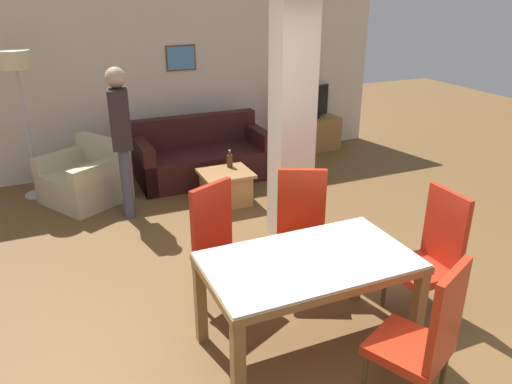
{
  "coord_description": "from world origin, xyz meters",
  "views": [
    {
      "loc": [
        -1.6,
        -2.7,
        2.6
      ],
      "look_at": [
        0.0,
        0.96,
        0.93
      ],
      "focal_mm": 35.0,
      "sensor_mm": 36.0,
      "label": 1
    }
  ],
  "objects_px": {
    "sofa": "(202,158)",
    "tv_screen": "(308,104)",
    "dining_chair_far_right": "(301,228)",
    "dining_chair_head_right": "(431,252)",
    "bottle": "(230,160)",
    "dining_chair_far_left": "(222,245)",
    "tv_stand": "(307,135)",
    "armchair": "(87,180)",
    "floor_lamp": "(17,73)",
    "dining_chair_near_right": "(425,336)",
    "dining_table": "(308,279)",
    "standing_person": "(121,132)",
    "coffee_table": "(226,187)"
  },
  "relations": [
    {
      "from": "dining_chair_far_left",
      "to": "bottle",
      "type": "distance_m",
      "value": 2.33
    },
    {
      "from": "dining_table",
      "to": "coffee_table",
      "type": "distance_m",
      "value": 2.86
    },
    {
      "from": "dining_chair_head_right",
      "to": "dining_chair_near_right",
      "type": "height_order",
      "value": "same"
    },
    {
      "from": "sofa",
      "to": "tv_stand",
      "type": "height_order",
      "value": "sofa"
    },
    {
      "from": "tv_stand",
      "to": "dining_chair_far_right",
      "type": "bearing_deg",
      "value": -119.84
    },
    {
      "from": "coffee_table",
      "to": "floor_lamp",
      "type": "bearing_deg",
      "value": 150.56
    },
    {
      "from": "dining_chair_far_left",
      "to": "standing_person",
      "type": "bearing_deg",
      "value": -104.58
    },
    {
      "from": "coffee_table",
      "to": "bottle",
      "type": "distance_m",
      "value": 0.35
    },
    {
      "from": "dining_chair_far_left",
      "to": "dining_chair_far_right",
      "type": "bearing_deg",
      "value": 155.32
    },
    {
      "from": "dining_chair_far_left",
      "to": "armchair",
      "type": "bearing_deg",
      "value": -99.17
    },
    {
      "from": "coffee_table",
      "to": "dining_chair_far_right",
      "type": "bearing_deg",
      "value": -90.23
    },
    {
      "from": "coffee_table",
      "to": "standing_person",
      "type": "relative_size",
      "value": 0.36
    },
    {
      "from": "dining_chair_near_right",
      "to": "tv_stand",
      "type": "xyz_separation_m",
      "value": [
        2.0,
        5.11,
        -0.29
      ]
    },
    {
      "from": "dining_chair_far_left",
      "to": "dining_chair_far_right",
      "type": "height_order",
      "value": "same"
    },
    {
      "from": "dining_chair_head_right",
      "to": "dining_chair_far_left",
      "type": "height_order",
      "value": "same"
    },
    {
      "from": "armchair",
      "to": "floor_lamp",
      "type": "relative_size",
      "value": 0.64
    },
    {
      "from": "dining_chair_near_right",
      "to": "tv_stand",
      "type": "height_order",
      "value": "dining_chair_near_right"
    },
    {
      "from": "dining_chair_far_left",
      "to": "tv_stand",
      "type": "distance_m",
      "value": 4.47
    },
    {
      "from": "dining_table",
      "to": "standing_person",
      "type": "xyz_separation_m",
      "value": [
        -0.8,
        2.97,
        0.42
      ]
    },
    {
      "from": "dining_chair_near_right",
      "to": "standing_person",
      "type": "bearing_deg",
      "value": 82.11
    },
    {
      "from": "sofa",
      "to": "armchair",
      "type": "relative_size",
      "value": 1.55
    },
    {
      "from": "armchair",
      "to": "tv_stand",
      "type": "height_order",
      "value": "armchair"
    },
    {
      "from": "dining_chair_near_right",
      "to": "standing_person",
      "type": "xyz_separation_m",
      "value": [
        -1.19,
        3.78,
        0.46
      ]
    },
    {
      "from": "bottle",
      "to": "tv_stand",
      "type": "height_order",
      "value": "bottle"
    },
    {
      "from": "dining_chair_head_right",
      "to": "tv_screen",
      "type": "relative_size",
      "value": 1.26
    },
    {
      "from": "bottle",
      "to": "tv_screen",
      "type": "relative_size",
      "value": 0.26
    },
    {
      "from": "armchair",
      "to": "standing_person",
      "type": "height_order",
      "value": "standing_person"
    },
    {
      "from": "floor_lamp",
      "to": "armchair",
      "type": "bearing_deg",
      "value": -35.69
    },
    {
      "from": "armchair",
      "to": "standing_person",
      "type": "xyz_separation_m",
      "value": [
        0.41,
        -0.64,
        0.75
      ]
    },
    {
      "from": "tv_stand",
      "to": "dining_chair_head_right",
      "type": "bearing_deg",
      "value": -105.99
    },
    {
      "from": "dining_chair_far_right",
      "to": "sofa",
      "type": "distance_m",
      "value": 3.0
    },
    {
      "from": "sofa",
      "to": "tv_screen",
      "type": "height_order",
      "value": "tv_screen"
    },
    {
      "from": "tv_screen",
      "to": "standing_person",
      "type": "bearing_deg",
      "value": 5.46
    },
    {
      "from": "dining_chair_head_right",
      "to": "bottle",
      "type": "height_order",
      "value": "dining_chair_head_right"
    },
    {
      "from": "floor_lamp",
      "to": "standing_person",
      "type": "bearing_deg",
      "value": -46.92
    },
    {
      "from": "dining_chair_near_right",
      "to": "standing_person",
      "type": "distance_m",
      "value": 3.99
    },
    {
      "from": "armchair",
      "to": "floor_lamp",
      "type": "distance_m",
      "value": 1.51
    },
    {
      "from": "dining_chair_far_left",
      "to": "armchair",
      "type": "distance_m",
      "value": 2.95
    },
    {
      "from": "tv_screen",
      "to": "dining_chair_far_right",
      "type": "bearing_deg",
      "value": 42.99
    },
    {
      "from": "dining_table",
      "to": "sofa",
      "type": "bearing_deg",
      "value": 84.01
    },
    {
      "from": "dining_chair_far_left",
      "to": "armchair",
      "type": "xyz_separation_m",
      "value": [
        -0.83,
        2.82,
        -0.29
      ]
    },
    {
      "from": "dining_chair_near_right",
      "to": "armchair",
      "type": "height_order",
      "value": "dining_chair_near_right"
    },
    {
      "from": "tv_screen",
      "to": "coffee_table",
      "type": "bearing_deg",
      "value": 19.73
    },
    {
      "from": "dining_chair_head_right",
      "to": "sofa",
      "type": "height_order",
      "value": "dining_chair_head_right"
    },
    {
      "from": "sofa",
      "to": "floor_lamp",
      "type": "relative_size",
      "value": 0.98
    },
    {
      "from": "sofa",
      "to": "tv_stand",
      "type": "distance_m",
      "value": 2.05
    },
    {
      "from": "dining_table",
      "to": "dining_chair_far_left",
      "type": "xyz_separation_m",
      "value": [
        -0.38,
        0.8,
        -0.04
      ]
    },
    {
      "from": "tv_screen",
      "to": "floor_lamp",
      "type": "relative_size",
      "value": 0.46
    },
    {
      "from": "dining_chair_far_right",
      "to": "dining_chair_far_left",
      "type": "bearing_deg",
      "value": 26.07
    },
    {
      "from": "dining_chair_head_right",
      "to": "dining_chair_near_right",
      "type": "bearing_deg",
      "value": 136.4
    }
  ]
}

